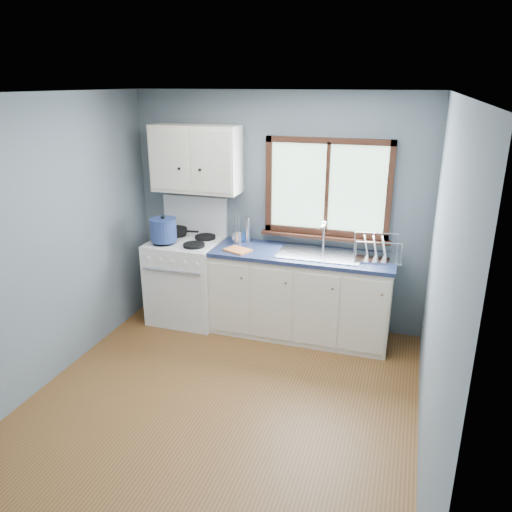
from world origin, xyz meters
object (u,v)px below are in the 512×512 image
(sink, at_px, (319,260))
(utensil_crock, at_px, (237,237))
(skillet, at_px, (175,231))
(thermos, at_px, (248,230))
(base_cabinets, at_px, (301,298))
(dish_rack, at_px, (376,252))
(stockpot, at_px, (163,230))
(gas_range, at_px, (187,278))

(sink, relative_size, utensil_crock, 2.45)
(skillet, distance_m, utensil_crock, 0.75)
(utensil_crock, distance_m, thermos, 0.14)
(base_cabinets, relative_size, skillet, 4.25)
(thermos, distance_m, dish_rack, 1.39)
(skillet, bearing_deg, dish_rack, -10.72)
(base_cabinets, height_order, sink, sink)
(sink, relative_size, stockpot, 2.34)
(sink, height_order, utensil_crock, utensil_crock)
(gas_range, bearing_deg, skillet, 143.67)
(gas_range, height_order, sink, gas_range)
(stockpot, relative_size, thermos, 1.30)
(skillet, relative_size, stockpot, 1.21)
(skillet, distance_m, dish_rack, 2.22)
(base_cabinets, xyz_separation_m, utensil_crock, (-0.74, 0.10, 0.58))
(base_cabinets, bearing_deg, sink, -0.13)
(dish_rack, bearing_deg, stockpot, 177.42)
(sink, xyz_separation_m, skillet, (-1.67, 0.12, 0.13))
(skillet, relative_size, dish_rack, 0.88)
(utensil_crock, bearing_deg, dish_rack, -1.74)
(stockpot, bearing_deg, gas_range, 44.27)
(thermos, relative_size, dish_rack, 0.56)
(stockpot, xyz_separation_m, utensil_crock, (0.73, 0.28, -0.09))
(gas_range, bearing_deg, thermos, 16.80)
(base_cabinets, relative_size, sink, 2.20)
(sink, distance_m, utensil_crock, 0.93)
(sink, relative_size, dish_rack, 1.69)
(sink, distance_m, dish_rack, 0.57)
(sink, bearing_deg, base_cabinets, 179.87)
(sink, xyz_separation_m, dish_rack, (0.55, 0.06, 0.12))
(stockpot, distance_m, dish_rack, 2.22)
(base_cabinets, height_order, utensil_crock, utensil_crock)
(base_cabinets, distance_m, thermos, 0.93)
(utensil_crock, distance_m, dish_rack, 1.47)
(gas_range, relative_size, skillet, 3.13)
(stockpot, height_order, dish_rack, stockpot)
(sink, distance_m, thermos, 0.87)
(skillet, xyz_separation_m, dish_rack, (2.22, -0.06, -0.01))
(base_cabinets, bearing_deg, skillet, 175.47)
(gas_range, height_order, dish_rack, gas_range)
(gas_range, distance_m, sink, 1.53)
(sink, distance_m, skillet, 1.68)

